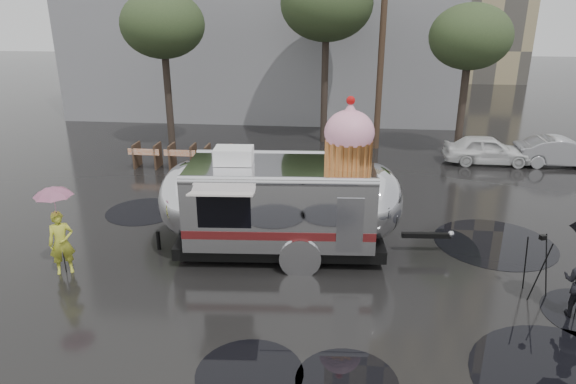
# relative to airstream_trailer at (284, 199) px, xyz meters

# --- Properties ---
(ground) EXTENTS (120.00, 120.00, 0.00)m
(ground) POSITION_rel_airstream_trailer_xyz_m (0.56, -2.95, -1.53)
(ground) COLOR black
(ground) RESTS_ON ground
(puddles) EXTENTS (14.38, 9.98, 0.01)m
(puddles) POSITION_rel_airstream_trailer_xyz_m (3.63, -1.96, -1.52)
(puddles) COLOR black
(puddles) RESTS_ON ground
(grey_building) EXTENTS (22.00, 12.00, 13.00)m
(grey_building) POSITION_rel_airstream_trailer_xyz_m (-3.44, 21.05, 4.97)
(grey_building) COLOR slate
(grey_building) RESTS_ON ground
(utility_pole) EXTENTS (1.60, 0.28, 9.00)m
(utility_pole) POSITION_rel_airstream_trailer_xyz_m (3.06, 11.05, 3.09)
(utility_pole) COLOR #473323
(utility_pole) RESTS_ON ground
(tree_left) EXTENTS (3.64, 3.64, 6.95)m
(tree_left) POSITION_rel_airstream_trailer_xyz_m (-6.44, 10.05, 3.96)
(tree_left) COLOR #382D26
(tree_left) RESTS_ON ground
(tree_mid) EXTENTS (4.20, 4.20, 8.03)m
(tree_mid) POSITION_rel_airstream_trailer_xyz_m (0.56, 12.05, 4.81)
(tree_mid) COLOR #382D26
(tree_mid) RESTS_ON ground
(tree_right) EXTENTS (3.36, 3.36, 6.42)m
(tree_right) POSITION_rel_airstream_trailer_xyz_m (6.56, 10.05, 3.53)
(tree_right) COLOR #382D26
(tree_right) RESTS_ON ground
(barricade_row) EXTENTS (4.30, 0.80, 1.00)m
(barricade_row) POSITION_rel_airstream_trailer_xyz_m (-4.99, 7.02, -1.01)
(barricade_row) COLOR #473323
(barricade_row) RESTS_ON ground
(airstream_trailer) EXTENTS (8.09, 3.41, 4.36)m
(airstream_trailer) POSITION_rel_airstream_trailer_xyz_m (0.00, 0.00, 0.00)
(airstream_trailer) COLOR silver
(airstream_trailer) RESTS_ON ground
(person_left) EXTENTS (0.71, 0.63, 1.65)m
(person_left) POSITION_rel_airstream_trailer_xyz_m (-5.38, -1.74, -0.71)
(person_left) COLOR gold
(person_left) RESTS_ON ground
(umbrella_pink) EXTENTS (1.12, 1.12, 2.32)m
(umbrella_pink) POSITION_rel_airstream_trailer_xyz_m (-5.38, -1.74, 0.40)
(umbrella_pink) COLOR pink
(umbrella_pink) RESTS_ON ground
(tripod) EXTENTS (0.63, 0.59, 1.54)m
(tripod) POSITION_rel_airstream_trailer_xyz_m (6.02, -1.60, -0.61)
(tripod) COLOR black
(tripod) RESTS_ON ground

